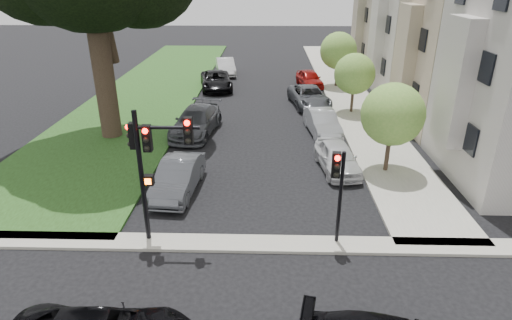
{
  "coord_description": "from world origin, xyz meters",
  "views": [
    {
      "loc": [
        0.44,
        -10.69,
        8.92
      ],
      "look_at": [
        0.0,
        5.0,
        2.0
      ],
      "focal_mm": 30.0,
      "sensor_mm": 36.0,
      "label": 1
    }
  ],
  "objects_px": {
    "car_parked_1": "(322,122)",
    "car_parked_8": "(216,80)",
    "car_parked_2": "(309,97)",
    "small_tree_a": "(393,115)",
    "small_tree_b": "(354,74)",
    "small_tree_c": "(338,51)",
    "car_parked_5": "(178,177)",
    "car_parked_9": "(226,67)",
    "traffic_signal_secondary": "(338,182)",
    "traffic_signal_main": "(151,154)",
    "car_parked_6": "(196,121)",
    "car_parked_3": "(309,79)",
    "car_parked_0": "(337,157)"
  },
  "relations": [
    {
      "from": "small_tree_c",
      "to": "car_parked_6",
      "type": "height_order",
      "value": "small_tree_c"
    },
    {
      "from": "small_tree_a",
      "to": "traffic_signal_main",
      "type": "relative_size",
      "value": 0.89
    },
    {
      "from": "car_parked_2",
      "to": "traffic_signal_main",
      "type": "bearing_deg",
      "value": -121.38
    },
    {
      "from": "small_tree_a",
      "to": "car_parked_1",
      "type": "height_order",
      "value": "small_tree_a"
    },
    {
      "from": "traffic_signal_secondary",
      "to": "car_parked_0",
      "type": "distance_m",
      "value": 6.57
    },
    {
      "from": "small_tree_b",
      "to": "car_parked_9",
      "type": "bearing_deg",
      "value": 129.54
    },
    {
      "from": "car_parked_5",
      "to": "car_parked_9",
      "type": "height_order",
      "value": "car_parked_9"
    },
    {
      "from": "traffic_signal_main",
      "to": "car_parked_6",
      "type": "bearing_deg",
      "value": 91.94
    },
    {
      "from": "small_tree_a",
      "to": "car_parked_3",
      "type": "distance_m",
      "value": 17.16
    },
    {
      "from": "small_tree_b",
      "to": "car_parked_8",
      "type": "xyz_separation_m",
      "value": [
        -10.03,
        6.33,
        -1.99
      ]
    },
    {
      "from": "small_tree_b",
      "to": "traffic_signal_secondary",
      "type": "height_order",
      "value": "small_tree_b"
    },
    {
      "from": "car_parked_0",
      "to": "car_parked_3",
      "type": "bearing_deg",
      "value": 82.57
    },
    {
      "from": "small_tree_c",
      "to": "traffic_signal_main",
      "type": "height_order",
      "value": "traffic_signal_main"
    },
    {
      "from": "car_parked_1",
      "to": "car_parked_2",
      "type": "relative_size",
      "value": 0.84
    },
    {
      "from": "small_tree_b",
      "to": "small_tree_c",
      "type": "relative_size",
      "value": 0.9
    },
    {
      "from": "small_tree_b",
      "to": "car_parked_3",
      "type": "xyz_separation_m",
      "value": [
        -2.24,
        7.4,
        -2.02
      ]
    },
    {
      "from": "small_tree_a",
      "to": "car_parked_5",
      "type": "relative_size",
      "value": 1.0
    },
    {
      "from": "small_tree_a",
      "to": "car_parked_2",
      "type": "distance_m",
      "value": 11.63
    },
    {
      "from": "car_parked_1",
      "to": "car_parked_0",
      "type": "bearing_deg",
      "value": -95.69
    },
    {
      "from": "car_parked_1",
      "to": "car_parked_5",
      "type": "xyz_separation_m",
      "value": [
        -7.14,
        -7.66,
        0.02
      ]
    },
    {
      "from": "car_parked_2",
      "to": "small_tree_a",
      "type": "bearing_deg",
      "value": -85.6
    },
    {
      "from": "car_parked_6",
      "to": "car_parked_2",
      "type": "bearing_deg",
      "value": 47.06
    },
    {
      "from": "car_parked_6",
      "to": "car_parked_9",
      "type": "distance_m",
      "value": 16.19
    },
    {
      "from": "small_tree_b",
      "to": "car_parked_0",
      "type": "distance_m",
      "value": 9.83
    },
    {
      "from": "car_parked_2",
      "to": "car_parked_5",
      "type": "bearing_deg",
      "value": -126.69
    },
    {
      "from": "car_parked_0",
      "to": "car_parked_5",
      "type": "bearing_deg",
      "value": -168.26
    },
    {
      "from": "car_parked_0",
      "to": "car_parked_8",
      "type": "relative_size",
      "value": 0.77
    },
    {
      "from": "small_tree_a",
      "to": "car_parked_0",
      "type": "xyz_separation_m",
      "value": [
        -2.35,
        0.14,
        -2.22
      ]
    },
    {
      "from": "car_parked_1",
      "to": "car_parked_9",
      "type": "xyz_separation_m",
      "value": [
        -7.27,
        15.97,
        0.04
      ]
    },
    {
      "from": "car_parked_1",
      "to": "car_parked_8",
      "type": "bearing_deg",
      "value": 118.42
    },
    {
      "from": "car_parked_3",
      "to": "car_parked_5",
      "type": "bearing_deg",
      "value": -122.17
    },
    {
      "from": "car_parked_8",
      "to": "car_parked_2",
      "type": "bearing_deg",
      "value": -43.29
    },
    {
      "from": "small_tree_c",
      "to": "car_parked_8",
      "type": "height_order",
      "value": "small_tree_c"
    },
    {
      "from": "car_parked_0",
      "to": "car_parked_5",
      "type": "xyz_separation_m",
      "value": [
        -7.29,
        -2.48,
        0.03
      ]
    },
    {
      "from": "car_parked_5",
      "to": "car_parked_9",
      "type": "relative_size",
      "value": 0.97
    },
    {
      "from": "traffic_signal_secondary",
      "to": "car_parked_8",
      "type": "bearing_deg",
      "value": 106.91
    },
    {
      "from": "small_tree_b",
      "to": "traffic_signal_secondary",
      "type": "xyz_separation_m",
      "value": [
        -3.37,
        -15.57,
        -0.23
      ]
    },
    {
      "from": "small_tree_c",
      "to": "traffic_signal_secondary",
      "type": "bearing_deg",
      "value": -98.36
    },
    {
      "from": "small_tree_b",
      "to": "car_parked_5",
      "type": "relative_size",
      "value": 0.93
    },
    {
      "from": "car_parked_1",
      "to": "car_parked_3",
      "type": "relative_size",
      "value": 1.06
    },
    {
      "from": "car_parked_3",
      "to": "car_parked_2",
      "type": "bearing_deg",
      "value": -106.27
    },
    {
      "from": "small_tree_c",
      "to": "car_parked_5",
      "type": "height_order",
      "value": "small_tree_c"
    },
    {
      "from": "small_tree_a",
      "to": "traffic_signal_secondary",
      "type": "distance_m",
      "value": 6.98
    },
    {
      "from": "small_tree_a",
      "to": "car_parked_5",
      "type": "distance_m",
      "value": 10.15
    },
    {
      "from": "car_parked_0",
      "to": "car_parked_1",
      "type": "relative_size",
      "value": 0.95
    },
    {
      "from": "small_tree_a",
      "to": "traffic_signal_secondary",
      "type": "bearing_deg",
      "value": -118.89
    },
    {
      "from": "car_parked_1",
      "to": "car_parked_8",
      "type": "relative_size",
      "value": 0.82
    },
    {
      "from": "car_parked_0",
      "to": "car_parked_2",
      "type": "xyz_separation_m",
      "value": [
        -0.42,
        10.95,
        0.02
      ]
    },
    {
      "from": "small_tree_c",
      "to": "traffic_signal_main",
      "type": "xyz_separation_m",
      "value": [
        -9.61,
        -22.87,
        0.38
      ]
    },
    {
      "from": "small_tree_c",
      "to": "small_tree_b",
      "type": "bearing_deg",
      "value": -90.0
    }
  ]
}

